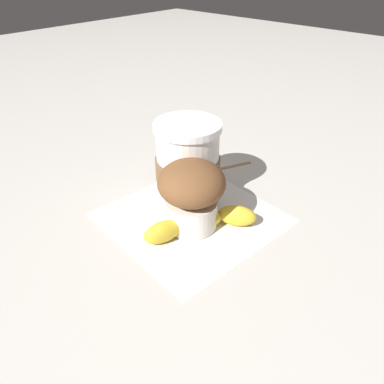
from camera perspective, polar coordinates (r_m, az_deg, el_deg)
The scene contains 6 objects.
ground_plane at distance 0.54m, azimuth 0.00°, elevation -3.98°, with size 3.00×3.00×0.00m, color beige.
paper_napkin at distance 0.54m, azimuth 0.00°, elevation -3.91°, with size 0.22×0.22×0.00m, color white.
coffee_cup at distance 0.56m, azimuth -0.65°, elevation 4.54°, with size 0.10×0.10×0.12m.
muffin at distance 0.50m, azimuth -0.08°, elevation -0.02°, with size 0.09×0.09×0.10m.
banana at distance 0.51m, azimuth 1.21°, elevation -4.55°, with size 0.10×0.15×0.03m.
wooden_stirrer at distance 0.66m, azimuth 4.82°, elevation 3.67°, with size 0.11×0.01×0.00m, color #9E7547.
Camera 1 is at (0.29, -0.32, 0.33)m, focal length 35.00 mm.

